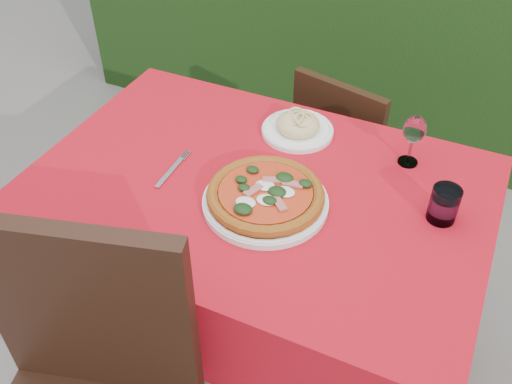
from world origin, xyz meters
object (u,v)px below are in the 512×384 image
at_px(pizza_plate, 265,197).
at_px(fork, 170,172).
at_px(chair_far, 345,153).
at_px(wine_glass, 414,131).
at_px(water_glass, 444,206).
at_px(pasta_plate, 298,127).

distance_m(pizza_plate, fork, 0.30).
bearing_deg(chair_far, wine_glass, 141.27).
height_order(pizza_plate, wine_glass, wine_glass).
height_order(water_glass, wine_glass, wine_glass).
bearing_deg(pizza_plate, wine_glass, 48.60).
relative_size(water_glass, fork, 0.50).
distance_m(wine_glass, fork, 0.69).
bearing_deg(wine_glass, pizza_plate, -131.40).
xyz_separation_m(chair_far, wine_glass, (0.27, -0.35, 0.40)).
bearing_deg(fork, chair_far, 62.92).
height_order(chair_far, water_glass, water_glass).
xyz_separation_m(chair_far, fork, (-0.32, -0.68, 0.30)).
bearing_deg(water_glass, pasta_plate, 157.32).
xyz_separation_m(wine_glass, fork, (-0.60, -0.33, -0.11)).
distance_m(pizza_plate, wine_glass, 0.46).
xyz_separation_m(chair_far, pizza_plate, (-0.03, -0.69, 0.32)).
height_order(wine_glass, fork, wine_glass).
bearing_deg(chair_far, pasta_plate, 91.87).
height_order(pizza_plate, fork, pizza_plate).
bearing_deg(water_glass, wine_glass, 124.12).
bearing_deg(wine_glass, water_glass, -55.88).
bearing_deg(pizza_plate, chair_far, 87.91).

